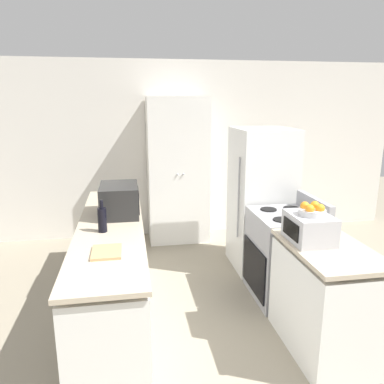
% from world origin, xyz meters
% --- Properties ---
extents(wall_back, '(7.00, 0.06, 2.60)m').
position_xyz_m(wall_back, '(0.00, 3.63, 1.30)').
color(wall_back, silver).
rests_on(wall_back, ground_plane).
extents(counter_left, '(0.60, 2.67, 0.91)m').
position_xyz_m(counter_left, '(-0.87, 1.44, 0.44)').
color(counter_left, silver).
rests_on(counter_left, ground_plane).
extents(counter_right, '(0.60, 0.96, 0.91)m').
position_xyz_m(counter_right, '(0.87, 0.58, 0.44)').
color(counter_right, silver).
rests_on(counter_right, ground_plane).
extents(pantry_cabinet, '(0.86, 0.55, 2.08)m').
position_xyz_m(pantry_cabinet, '(0.02, 3.32, 1.04)').
color(pantry_cabinet, white).
rests_on(pantry_cabinet, ground_plane).
extents(stove, '(0.66, 0.74, 1.07)m').
position_xyz_m(stove, '(0.89, 1.45, 0.46)').
color(stove, '#9E9EA3').
rests_on(stove, ground_plane).
extents(refrigerator, '(0.69, 0.74, 1.72)m').
position_xyz_m(refrigerator, '(0.90, 2.23, 0.86)').
color(refrigerator, white).
rests_on(refrigerator, ground_plane).
extents(microwave, '(0.38, 0.52, 0.31)m').
position_xyz_m(microwave, '(-0.78, 1.73, 1.06)').
color(microwave, black).
rests_on(microwave, counter_left).
extents(wine_bottle, '(0.08, 0.08, 0.29)m').
position_xyz_m(wine_bottle, '(-0.92, 1.24, 1.02)').
color(wine_bottle, black).
rests_on(wine_bottle, counter_left).
extents(toaster_oven, '(0.32, 0.40, 0.23)m').
position_xyz_m(toaster_oven, '(0.75, 0.72, 1.02)').
color(toaster_oven, '#B2B2B7').
rests_on(toaster_oven, counter_right).
extents(fruit_bowl, '(0.22, 0.22, 0.10)m').
position_xyz_m(fruit_bowl, '(0.76, 0.70, 1.18)').
color(fruit_bowl, silver).
rests_on(fruit_bowl, toaster_oven).
extents(cutting_board, '(0.22, 0.28, 0.02)m').
position_xyz_m(cutting_board, '(-0.87, 0.75, 0.92)').
color(cutting_board, tan).
rests_on(cutting_board, counter_left).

